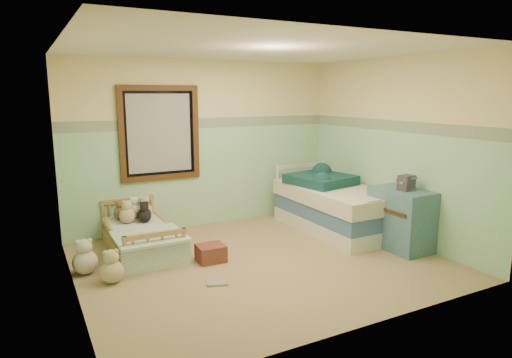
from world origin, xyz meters
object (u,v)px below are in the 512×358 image
twin_bed_frame (334,223)px  plush_floor_tan (112,272)px  floor_book (217,282)px  plush_floor_cream (85,262)px  toddler_bed_frame (141,243)px  red_pillow (211,253)px  dresser (401,219)px

twin_bed_frame → plush_floor_tan: bearing=-173.3°
floor_book → plush_floor_cream: bearing=162.6°
floor_book → toddler_bed_frame: bearing=128.8°
toddler_bed_frame → floor_book: (0.48, -1.41, -0.09)m
toddler_bed_frame → floor_book: bearing=-71.3°
plush_floor_tan → floor_book: size_ratio=1.10×
plush_floor_cream → plush_floor_tan: (0.22, -0.39, -0.01)m
plush_floor_tan → red_pillow: 1.19m
dresser → floor_book: size_ratio=3.47×
twin_bed_frame → dresser: bearing=-74.0°
dresser → toddler_bed_frame: bearing=153.8°
plush_floor_cream → plush_floor_tan: 0.45m
red_pillow → floor_book: red_pillow is taller
plush_floor_tan → floor_book: bearing=-28.6°
dresser → floor_book: 2.60m
plush_floor_cream → dresser: dresser is taller
plush_floor_tan → toddler_bed_frame: bearing=58.9°
toddler_bed_frame → dresser: (3.05, -1.50, 0.30)m
toddler_bed_frame → plush_floor_cream: bearing=-147.7°
plush_floor_tan → red_pillow: (1.18, 0.09, -0.02)m
plush_floor_cream → floor_book: 1.54m
twin_bed_frame → red_pillow: bearing=-172.0°
plush_floor_tan → dresser: size_ratio=0.32×
red_pillow → dresser: bearing=-16.9°
plush_floor_tan → dresser: bearing=-10.1°
dresser → plush_floor_cream: bearing=164.8°
toddler_bed_frame → red_pillow: bearing=-49.6°
plush_floor_cream → twin_bed_frame: 3.50m
red_pillow → floor_book: size_ratio=1.43×
toddler_bed_frame → red_pillow: 1.02m
dresser → floor_book: dresser is taller
toddler_bed_frame → dresser: size_ratio=1.88×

